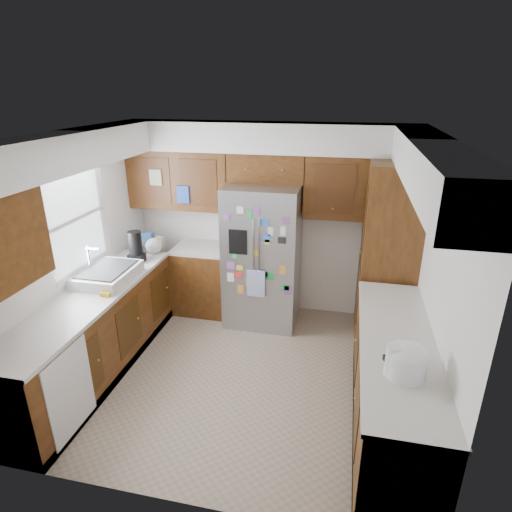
# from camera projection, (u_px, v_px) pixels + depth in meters

# --- Properties ---
(floor) EXTENTS (3.60, 3.60, 0.00)m
(floor) POSITION_uv_depth(u_px,v_px,m) (240.00, 373.00, 4.63)
(floor) COLOR tan
(floor) RESTS_ON ground
(room_shell) EXTENTS (3.64, 3.24, 2.52)m
(room_shell) POSITION_uv_depth(u_px,v_px,m) (236.00, 200.00, 4.31)
(room_shell) COLOR white
(room_shell) RESTS_ON ground
(left_counter_run) EXTENTS (1.36, 3.20, 0.92)m
(left_counter_run) POSITION_uv_depth(u_px,v_px,m) (122.00, 323.00, 4.77)
(left_counter_run) COLOR #3A210B
(left_counter_run) RESTS_ON ground
(right_counter_run) EXTENTS (0.63, 2.25, 0.92)m
(right_counter_run) POSITION_uv_depth(u_px,v_px,m) (392.00, 389.00, 3.74)
(right_counter_run) COLOR #3A210B
(right_counter_run) RESTS_ON ground
(pantry) EXTENTS (0.60, 0.90, 2.15)m
(pantry) POSITION_uv_depth(u_px,v_px,m) (388.00, 254.00, 4.98)
(pantry) COLOR #3A210B
(pantry) RESTS_ON ground
(fridge) EXTENTS (0.90, 0.79, 1.80)m
(fridge) POSITION_uv_depth(u_px,v_px,m) (263.00, 256.00, 5.39)
(fridge) COLOR gray
(fridge) RESTS_ON ground
(bridge_cabinet) EXTENTS (0.96, 0.34, 0.35)m
(bridge_cabinet) POSITION_uv_depth(u_px,v_px,m) (267.00, 167.00, 5.20)
(bridge_cabinet) COLOR #3A210B
(bridge_cabinet) RESTS_ON fridge
(fridge_top_items) EXTENTS (0.70, 0.31, 0.27)m
(fridge_top_items) POSITION_uv_depth(u_px,v_px,m) (261.00, 142.00, 5.06)
(fridge_top_items) COLOR blue
(fridge_top_items) RESTS_ON bridge_cabinet
(sink_assembly) EXTENTS (0.52, 0.74, 0.37)m
(sink_assembly) POSITION_uv_depth(u_px,v_px,m) (108.00, 274.00, 4.65)
(sink_assembly) COLOR silver
(sink_assembly) RESTS_ON left_counter_run
(left_counter_clutter) EXTENTS (0.37, 0.87, 0.38)m
(left_counter_clutter) POSITION_uv_depth(u_px,v_px,m) (144.00, 246.00, 5.29)
(left_counter_clutter) COLOR black
(left_counter_clutter) RESTS_ON left_counter_run
(rice_cooker) EXTENTS (0.30, 0.29, 0.26)m
(rice_cooker) POSITION_uv_depth(u_px,v_px,m) (407.00, 359.00, 3.09)
(rice_cooker) COLOR white
(rice_cooker) RESTS_ON right_counter_run
(paper_towel) EXTENTS (0.11, 0.11, 0.25)m
(paper_towel) POSITION_uv_depth(u_px,v_px,m) (393.00, 360.00, 3.09)
(paper_towel) COLOR white
(paper_towel) RESTS_ON right_counter_run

